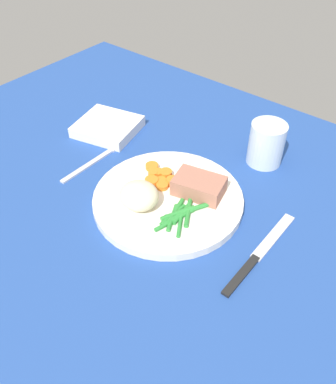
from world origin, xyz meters
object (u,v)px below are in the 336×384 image
fork (94,162)px  meat_portion (199,186)px  water_glass (266,146)px  napkin (108,127)px  dinner_plate (168,200)px  knife (259,254)px

fork → meat_portion: bearing=7.1°
meat_portion → water_glass: water_glass is taller
water_glass → napkin: water_glass is taller
water_glass → dinner_plate: bearing=-108.3°
water_glass → napkin: size_ratio=0.68×
water_glass → fork: bearing=-140.2°
dinner_plate → fork: dinner_plate is taller
dinner_plate → water_glass: bearing=71.7°
meat_portion → fork: (-22.57, -4.45, -2.96)cm
fork → napkin: napkin is taller
fork → napkin: size_ratio=1.33×
knife → meat_portion: bearing=163.8°
meat_portion → knife: (15.01, -4.48, -2.96)cm
knife → water_glass: size_ratio=2.41×
meat_portion → fork: bearing=-168.8°
knife → water_glass: (-11.46, 21.83, 3.43)cm
fork → knife: bearing=-4.1°
water_glass → napkin: bearing=-159.3°
meat_portion → knife: 15.94cm
fork → water_glass: size_ratio=1.95×
fork → knife: 37.58cm
napkin → dinner_plate: bearing=-21.0°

